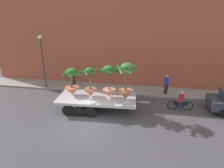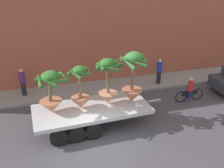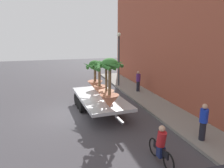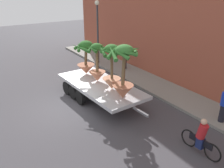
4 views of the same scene
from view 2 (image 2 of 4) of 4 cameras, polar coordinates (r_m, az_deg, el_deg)
ground_plane at (r=11.62m, az=-2.32°, el=-14.48°), size 60.00×60.00×0.00m
sidewalk at (r=16.69m, az=-7.27°, el=-1.40°), size 24.00×2.20×0.15m
building_facade at (r=16.91m, az=-9.10°, el=15.84°), size 24.00×1.20×9.70m
flatbed_trailer at (r=12.86m, az=-5.54°, el=-6.20°), size 6.75×2.81×0.98m
potted_palm_rear at (r=12.39m, az=-7.03°, el=-1.47°), size 1.14×1.23×2.19m
potted_palm_middle at (r=12.61m, az=-0.89°, el=0.36°), size 1.39×1.51×2.40m
potted_palm_front at (r=12.26m, az=-13.30°, el=-1.91°), size 1.58×1.68×2.08m
potted_palm_extra at (r=12.77m, az=4.61°, el=1.18°), size 1.60×1.57×2.66m
cyclist at (r=15.85m, az=16.84°, el=-1.40°), size 1.84×0.35×1.54m
pedestrian_near_gate at (r=16.34m, az=-19.16°, el=0.50°), size 0.36×0.36×1.71m
pedestrian_far_left at (r=17.34m, az=10.40°, el=2.89°), size 0.36×0.36×1.71m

